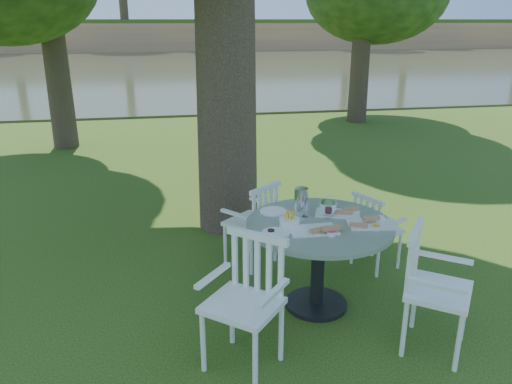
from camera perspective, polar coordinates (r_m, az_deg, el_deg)
ground at (r=5.14m, az=0.41°, el=-9.71°), size 140.00×140.00×0.00m
table at (r=4.41m, az=7.20°, el=-5.65°), size 1.28×1.28×0.82m
chair_ne at (r=5.25m, az=13.13°, el=-3.80°), size 0.52×0.53×0.82m
chair_nw at (r=5.16m, az=0.12°, el=-3.04°), size 0.63×0.63×0.91m
chair_sw at (r=3.75m, az=-0.76°, el=-11.19°), size 0.69×0.69×1.00m
chair_se at (r=4.12m, az=18.92°, el=-9.51°), size 0.67×0.68×0.99m
tableware at (r=4.39m, az=6.78°, el=-2.54°), size 1.19×0.76×0.25m
river at (r=27.55m, az=-9.00°, el=13.72°), size 100.00×28.00×0.12m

